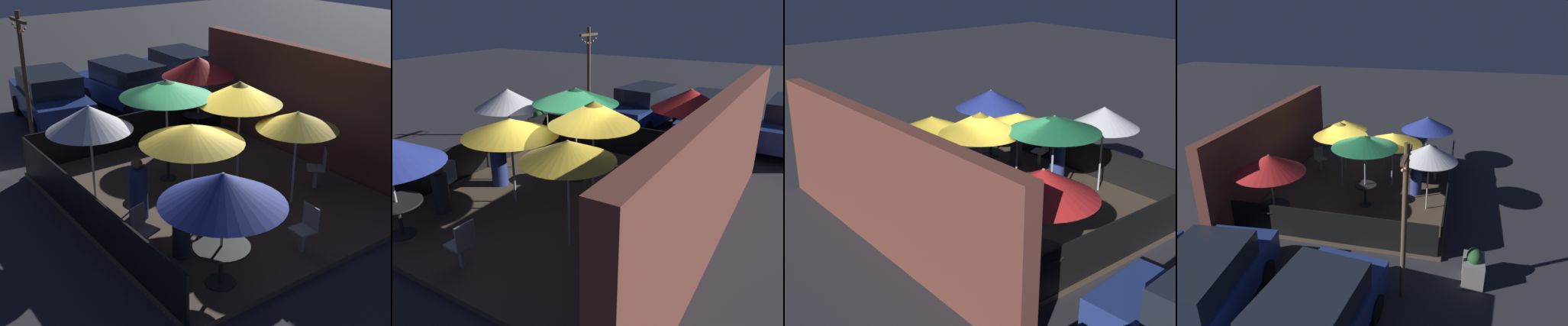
# 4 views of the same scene
# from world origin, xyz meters

# --- Properties ---
(ground_plane) EXTENTS (60.00, 60.00, 0.00)m
(ground_plane) POSITION_xyz_m (0.00, 0.00, 0.00)
(ground_plane) COLOR #2D2D33
(patio_deck) EXTENTS (7.22, 6.27, 0.12)m
(patio_deck) POSITION_xyz_m (0.00, 0.00, 0.06)
(patio_deck) COLOR brown
(patio_deck) RESTS_ON ground_plane
(building_wall) EXTENTS (8.82, 0.36, 2.97)m
(building_wall) POSITION_xyz_m (0.00, 3.36, 1.49)
(building_wall) COLOR brown
(building_wall) RESTS_ON ground_plane
(fence_front) EXTENTS (7.02, 0.05, 0.95)m
(fence_front) POSITION_xyz_m (0.00, -3.09, 0.59)
(fence_front) COLOR black
(fence_front) RESTS_ON patio_deck
(fence_side_left) EXTENTS (0.05, 6.07, 0.95)m
(fence_side_left) POSITION_xyz_m (-3.57, 0.00, 0.59)
(fence_side_left) COLOR black
(fence_side_left) RESTS_ON patio_deck
(patio_umbrella_0) EXTENTS (2.12, 2.12, 2.07)m
(patio_umbrella_0) POSITION_xyz_m (2.89, -1.98, 1.91)
(patio_umbrella_0) COLOR #B2B2B7
(patio_umbrella_0) RESTS_ON patio_deck
(patio_umbrella_1) EXTENTS (2.16, 2.16, 2.45)m
(patio_umbrella_1) POSITION_xyz_m (-1.20, -0.41, 2.38)
(patio_umbrella_1) COLOR #B2B2B7
(patio_umbrella_1) RESTS_ON patio_deck
(patio_umbrella_2) EXTENTS (2.06, 2.06, 2.33)m
(patio_umbrella_2) POSITION_xyz_m (-3.15, 1.90, 2.18)
(patio_umbrella_2) COLOR #B2B2B7
(patio_umbrella_2) RESTS_ON patio_deck
(patio_umbrella_3) EXTENTS (1.74, 1.74, 2.11)m
(patio_umbrella_3) POSITION_xyz_m (1.46, 1.11, 2.04)
(patio_umbrella_3) COLOR #B2B2B7
(patio_umbrella_3) RESTS_ON patio_deck
(patio_umbrella_4) EXTENTS (2.15, 2.15, 2.01)m
(patio_umbrella_4) POSITION_xyz_m (0.61, -0.97, 1.94)
(patio_umbrella_4) COLOR #B2B2B7
(patio_umbrella_4) RESTS_ON patio_deck
(patio_umbrella_5) EXTENTS (1.93, 1.93, 2.48)m
(patio_umbrella_5) POSITION_xyz_m (-0.02, 0.78, 2.35)
(patio_umbrella_5) COLOR #B2B2B7
(patio_umbrella_5) RESTS_ON patio_deck
(patio_umbrella_6) EXTENTS (1.81, 1.81, 2.26)m
(patio_umbrella_6) POSITION_xyz_m (-0.98, -2.45, 2.12)
(patio_umbrella_6) COLOR #B2B2B7
(patio_umbrella_6) RESTS_ON patio_deck
(dining_table_0) EXTENTS (0.98, 0.98, 0.74)m
(dining_table_0) POSITION_xyz_m (2.89, -1.98, 0.71)
(dining_table_0) COLOR black
(dining_table_0) RESTS_ON patio_deck
(dining_table_1) EXTENTS (0.75, 0.75, 0.76)m
(dining_table_1) POSITION_xyz_m (-1.20, -0.41, 0.71)
(dining_table_1) COLOR black
(dining_table_1) RESTS_ON patio_deck
(dining_table_2) EXTENTS (0.95, 0.95, 0.71)m
(dining_table_2) POSITION_xyz_m (-3.15, 1.90, 0.69)
(dining_table_2) COLOR black
(dining_table_2) RESTS_ON patio_deck
(patio_chair_0) EXTENTS (0.51, 0.51, 0.91)m
(patio_chair_0) POSITION_xyz_m (1.23, -2.54, 0.61)
(patio_chair_0) COLOR gray
(patio_chair_0) RESTS_ON patio_deck
(patio_chair_1) EXTENTS (0.42, 0.42, 0.92)m
(patio_chair_1) POSITION_xyz_m (2.99, -0.08, 0.62)
(patio_chair_1) COLOR gray
(patio_chair_1) RESTS_ON patio_deck
(patio_chair_2) EXTENTS (0.57, 0.57, 0.96)m
(patio_chair_2) POSITION_xyz_m (1.26, 2.16, 0.65)
(patio_chair_2) COLOR gray
(patio_chair_2) RESTS_ON patio_deck
(patron_0) EXTENTS (0.48, 0.48, 1.15)m
(patron_0) POSITION_xyz_m (1.81, -2.05, 0.65)
(patron_0) COLOR #333338
(patron_0) RESTS_ON patio_deck
(patron_1) EXTENTS (0.57, 0.57, 1.34)m
(patron_1) POSITION_xyz_m (0.06, -1.95, 0.72)
(patron_1) COLOR navy
(patron_1) RESTS_ON patio_deck
(light_post) EXTENTS (1.10, 0.12, 3.82)m
(light_post) POSITION_xyz_m (-5.11, -2.33, 2.14)
(light_post) COLOR brown
(light_post) RESTS_ON ground_plane
(parked_car_0) EXTENTS (4.31, 2.18, 1.62)m
(parked_car_0) POSITION_xyz_m (-7.19, -0.95, 0.84)
(parked_car_0) COLOR navy
(parked_car_0) RESTS_ON ground_plane
(parked_car_1) EXTENTS (4.46, 2.07, 1.62)m
(parked_car_1) POSITION_xyz_m (-6.87, 1.65, 0.85)
(parked_car_1) COLOR navy
(parked_car_1) RESTS_ON ground_plane
(parked_car_2) EXTENTS (4.39, 1.91, 1.62)m
(parked_car_2) POSITION_xyz_m (-7.40, 4.25, 0.85)
(parked_car_2) COLOR navy
(parked_car_2) RESTS_ON ground_plane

